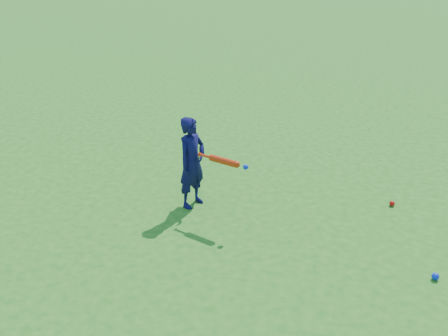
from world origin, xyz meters
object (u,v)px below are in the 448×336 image
Objects in this scene: ground_ball_red at (392,203)px; ground_ball_blue at (435,276)px; child at (192,163)px; bat_swing at (226,162)px.

ground_ball_blue is at bearing -78.68° from ground_ball_red.
ground_ball_red is at bearing -54.20° from child.
bat_swing is at bearing -158.92° from ground_ball_red.
child is at bearing 160.68° from ground_ball_blue.
bat_swing is (-2.07, -0.80, 0.74)m from ground_ball_red.
ground_ball_red is (2.57, 0.55, -0.57)m from child.
ground_ball_blue is at bearing 4.30° from bat_swing.
ground_ball_blue is (2.89, -1.01, -0.57)m from child.
ground_ball_blue is (0.31, -1.56, 0.00)m from ground_ball_red.
ground_ball_red is 2.34m from bat_swing.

